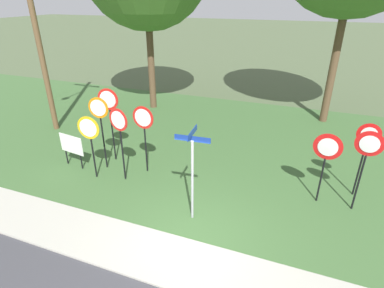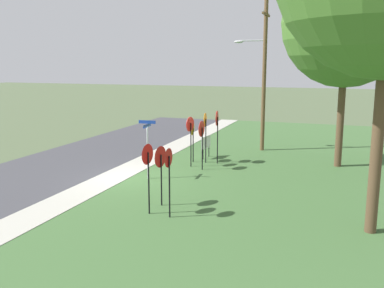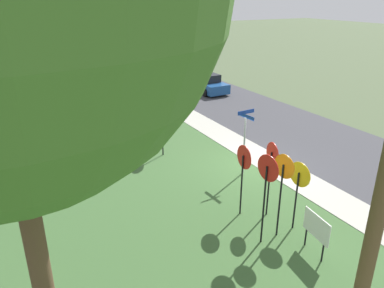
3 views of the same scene
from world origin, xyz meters
TOP-DOWN VIEW (x-y plane):
  - ground_plane at (0.00, 0.00)m, footprint 160.00×160.00m
  - road_asphalt at (0.00, -4.80)m, footprint 44.00×6.40m
  - sidewalk_strip at (0.00, -0.80)m, footprint 44.00×1.60m
  - grass_median at (0.00, 6.00)m, footprint 44.00×12.00m
  - stop_sign_near_left at (-4.28, 1.70)m, footprint 0.79×0.12m
  - stop_sign_near_right at (-2.80, 2.70)m, footprint 0.80×0.10m
  - stop_sign_far_left at (-4.38, 3.04)m, footprint 0.79×0.13m
  - stop_sign_far_center at (-3.26, 1.94)m, footprint 0.75×0.17m
  - stop_sign_far_right at (-4.34, 2.40)m, footprint 0.74×0.12m
  - yield_sign_near_left at (3.99, 2.93)m, footprint 0.74×0.13m
  - yield_sign_near_right at (3.00, 2.98)m, footprint 0.81×0.14m
  - yield_sign_far_left at (4.08, 3.76)m, footprint 0.68×0.10m
  - street_name_post at (-0.34, 0.88)m, footprint 0.96×0.82m
  - notice_board at (-5.51, 2.07)m, footprint 1.09×0.19m
  - parked_sedan_distant at (12.68, -4.86)m, footprint 4.24×1.97m

SIDE VIEW (x-z plane):
  - ground_plane at x=0.00m, z-range 0.00..0.00m
  - road_asphalt at x=0.00m, z-range 0.00..0.01m
  - grass_median at x=0.00m, z-range 0.00..0.04m
  - sidewalk_strip at x=0.00m, z-range 0.00..0.06m
  - parked_sedan_distant at x=12.68m, z-range -0.05..1.34m
  - notice_board at x=-5.51m, z-range 0.25..1.50m
  - street_name_post at x=-0.34m, z-range 0.31..3.06m
  - stop_sign_near_left at x=-4.28m, z-range 0.56..2.84m
  - yield_sign_near_right at x=3.00m, z-range 0.60..2.89m
  - stop_sign_near_right at x=-2.80m, z-range 0.62..3.10m
  - yield_sign_far_left at x=4.08m, z-range 0.64..3.10m
  - stop_sign_far_center at x=-3.26m, z-range 0.64..3.24m
  - yield_sign_near_left at x=3.99m, z-range 0.67..3.22m
  - stop_sign_far_right at x=-4.34m, z-range 0.66..3.37m
  - stop_sign_far_left at x=-4.38m, z-range 0.71..3.55m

